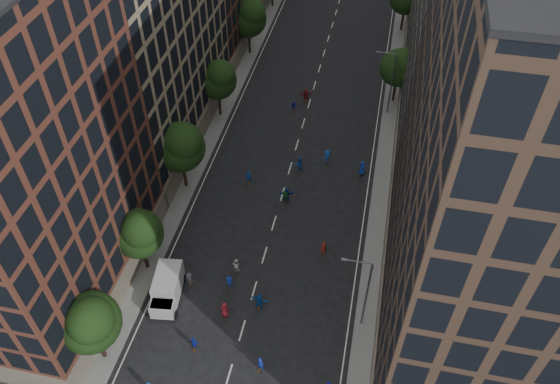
# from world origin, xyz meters

# --- Properties ---
(ground) EXTENTS (240.00, 240.00, 0.00)m
(ground) POSITION_xyz_m (0.00, 40.00, 0.00)
(ground) COLOR black
(ground) RESTS_ON ground
(sidewalk_left) EXTENTS (4.00, 105.00, 0.15)m
(sidewalk_left) POSITION_xyz_m (-12.00, 47.50, 0.07)
(sidewalk_left) COLOR slate
(sidewalk_left) RESTS_ON ground
(sidewalk_right) EXTENTS (4.00, 105.00, 0.15)m
(sidewalk_right) POSITION_xyz_m (12.00, 47.50, 0.07)
(sidewalk_right) COLOR slate
(sidewalk_right) RESTS_ON ground
(bldg_left_a) EXTENTS (14.00, 22.00, 30.00)m
(bldg_left_a) POSITION_xyz_m (-19.00, 11.00, 15.00)
(bldg_left_a) COLOR brown
(bldg_left_a) RESTS_ON ground
(bldg_left_b) EXTENTS (14.00, 26.00, 34.00)m
(bldg_left_b) POSITION_xyz_m (-19.00, 35.00, 17.00)
(bldg_left_b) COLOR #988463
(bldg_left_b) RESTS_ON ground
(bldg_right_a) EXTENTS (14.00, 30.00, 36.00)m
(bldg_right_a) POSITION_xyz_m (19.00, 15.00, 18.00)
(bldg_right_a) COLOR #453125
(bldg_right_a) RESTS_ON ground
(bldg_right_b) EXTENTS (14.00, 28.00, 33.00)m
(bldg_right_b) POSITION_xyz_m (19.00, 44.00, 16.50)
(bldg_right_b) COLOR #6D675A
(bldg_right_b) RESTS_ON ground
(tree_left_0) EXTENTS (5.20, 5.20, 8.83)m
(tree_left_0) POSITION_xyz_m (-11.01, 3.85, 5.96)
(tree_left_0) COLOR black
(tree_left_0) RESTS_ON ground
(tree_left_1) EXTENTS (4.80, 4.80, 8.21)m
(tree_left_1) POSITION_xyz_m (-11.02, 13.86, 5.55)
(tree_left_1) COLOR black
(tree_left_1) RESTS_ON ground
(tree_left_2) EXTENTS (5.60, 5.60, 9.45)m
(tree_left_2) POSITION_xyz_m (-10.99, 25.83, 6.36)
(tree_left_2) COLOR black
(tree_left_2) RESTS_ON ground
(tree_left_3) EXTENTS (5.00, 5.00, 8.58)m
(tree_left_3) POSITION_xyz_m (-11.02, 39.85, 5.82)
(tree_left_3) COLOR black
(tree_left_3) RESTS_ON ground
(tree_left_4) EXTENTS (5.40, 5.40, 9.08)m
(tree_left_4) POSITION_xyz_m (-11.00, 55.84, 6.10)
(tree_left_4) COLOR black
(tree_left_4) RESTS_ON ground
(tree_right_a) EXTENTS (5.00, 5.00, 8.39)m
(tree_right_a) POSITION_xyz_m (11.38, 47.85, 5.63)
(tree_right_a) COLOR black
(tree_right_a) RESTS_ON ground
(streetlamp_near) EXTENTS (2.64, 0.22, 9.06)m
(streetlamp_near) POSITION_xyz_m (10.37, 12.00, 5.17)
(streetlamp_near) COLOR #595B60
(streetlamp_near) RESTS_ON ground
(streetlamp_far) EXTENTS (2.64, 0.22, 9.06)m
(streetlamp_far) POSITION_xyz_m (10.37, 45.00, 5.17)
(streetlamp_far) COLOR #595B60
(streetlamp_far) RESTS_ON ground
(cargo_van) EXTENTS (3.11, 5.49, 2.78)m
(cargo_van) POSITION_xyz_m (-7.82, 11.05, 1.47)
(cargo_van) COLOR silver
(cargo_van) RESTS_ON ground
(skater_1) EXTENTS (0.74, 0.62, 1.74)m
(skater_1) POSITION_xyz_m (2.53, 5.72, 0.87)
(skater_1) COLOR #1329A1
(skater_1) RESTS_ON ground
(skater_3) EXTENTS (1.04, 0.65, 1.55)m
(skater_3) POSITION_xyz_m (-2.39, 13.41, 0.78)
(skater_3) COLOR navy
(skater_3) RESTS_ON ground
(skater_4) EXTENTS (0.93, 0.43, 1.56)m
(skater_4) POSITION_xyz_m (-3.65, 6.44, 0.78)
(skater_4) COLOR #1426A7
(skater_4) RESTS_ON ground
(skater_5) EXTENTS (1.81, 0.75, 1.90)m
(skater_5) POSITION_xyz_m (0.97, 11.77, 0.95)
(skater_5) COLOR #134BA2
(skater_5) RESTS_ON ground
(skater_6) EXTENTS (0.92, 0.62, 1.83)m
(skater_6) POSITION_xyz_m (-1.93, 10.24, 0.92)
(skater_6) COLOR maroon
(skater_6) RESTS_ON ground
(skater_7) EXTENTS (0.78, 0.65, 1.82)m
(skater_7) POSITION_xyz_m (5.89, 19.40, 0.91)
(skater_7) COLOR maroon
(skater_7) RESTS_ON ground
(skater_8) EXTENTS (0.87, 0.73, 1.59)m
(skater_8) POSITION_xyz_m (-2.30, 15.57, 0.79)
(skater_8) COLOR white
(skater_8) RESTS_ON ground
(skater_9) EXTENTS (1.08, 0.66, 1.62)m
(skater_9) POSITION_xyz_m (-6.27, 12.92, 0.81)
(skater_9) COLOR #48494E
(skater_9) RESTS_ON ground
(skater_10) EXTENTS (1.11, 0.46, 1.89)m
(skater_10) POSITION_xyz_m (0.58, 25.98, 0.95)
(skater_10) COLOR #216F2B
(skater_10) RESTS_ON ground
(skater_11) EXTENTS (1.79, 0.98, 1.84)m
(skater_11) POSITION_xyz_m (0.63, 26.14, 0.92)
(skater_11) COLOR #172CBD
(skater_11) RESTS_ON ground
(skater_12) EXTENTS (1.07, 0.90, 1.87)m
(skater_12) POSITION_xyz_m (8.50, 32.26, 0.94)
(skater_12) COLOR #13339F
(skater_12) RESTS_ON ground
(skater_13) EXTENTS (0.81, 0.67, 1.89)m
(skater_13) POSITION_xyz_m (-4.23, 28.04, 0.95)
(skater_13) COLOR #133F9F
(skater_13) RESTS_ON ground
(skater_14) EXTENTS (1.12, 0.98, 1.93)m
(skater_14) POSITION_xyz_m (1.08, 31.39, 0.97)
(skater_14) COLOR #1547B0
(skater_14) RESTS_ON ground
(skater_15) EXTENTS (1.32, 1.07, 1.78)m
(skater_15) POSITION_xyz_m (4.14, 33.50, 0.89)
(skater_15) COLOR blue
(skater_15) RESTS_ON ground
(skater_16) EXTENTS (0.92, 0.47, 1.51)m
(skater_16) POSITION_xyz_m (-1.77, 42.88, 0.76)
(skater_16) COLOR #1726BD
(skater_16) RESTS_ON ground
(skater_17) EXTENTS (1.83, 1.09, 1.88)m
(skater_17) POSITION_xyz_m (-0.56, 45.42, 0.94)
(skater_17) COLOR maroon
(skater_17) RESTS_ON ground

